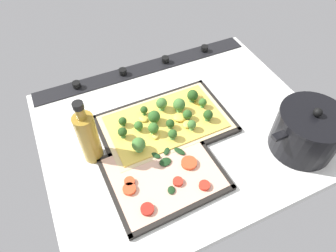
{
  "coord_description": "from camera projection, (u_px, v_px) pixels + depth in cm",
  "views": [
    {
      "loc": [
        29.18,
        52.84,
        71.35
      ],
      "look_at": [
        5.12,
        0.55,
        3.58
      ],
      "focal_mm": 31.89,
      "sensor_mm": 36.0,
      "label": 1
    }
  ],
  "objects": [
    {
      "name": "ground_plane",
      "position": [
        182.0,
        130.0,
        0.94
      ],
      "size": [
        85.01,
        69.99,
        3.0
      ],
      "primitive_type": "cube",
      "color": "silver"
    },
    {
      "name": "stove_control_panel",
      "position": [
        145.0,
        68.0,
        1.11
      ],
      "size": [
        81.61,
        7.0,
        2.6
      ],
      "color": "black",
      "rests_on": "ground_plane"
    },
    {
      "name": "baking_tray_front",
      "position": [
        165.0,
        124.0,
        0.94
      ],
      "size": [
        40.53,
        25.78,
        1.3
      ],
      "color": "black",
      "rests_on": "ground_plane"
    },
    {
      "name": "broccoli_pizza",
      "position": [
        166.0,
        121.0,
        0.92
      ],
      "size": [
        38.1,
        23.34,
        6.07
      ],
      "color": "beige",
      "rests_on": "baking_tray_front"
    },
    {
      "name": "baking_tray_back",
      "position": [
        164.0,
        174.0,
        0.82
      ],
      "size": [
        31.24,
        26.32,
        1.3
      ],
      "color": "black",
      "rests_on": "ground_plane"
    },
    {
      "name": "veggie_pizza_back",
      "position": [
        164.0,
        174.0,
        0.81
      ],
      "size": [
        28.76,
        23.84,
        1.9
      ],
      "color": "#E4AF95",
      "rests_on": "baking_tray_back"
    },
    {
      "name": "cooking_pot",
      "position": [
        307.0,
        131.0,
        0.83
      ],
      "size": [
        25.42,
        18.58,
        15.81
      ],
      "color": "black",
      "rests_on": "ground_plane"
    },
    {
      "name": "oil_bottle",
      "position": [
        88.0,
        137.0,
        0.79
      ],
      "size": [
        5.46,
        5.46,
        21.58
      ],
      "color": "olive",
      "rests_on": "ground_plane"
    }
  ]
}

